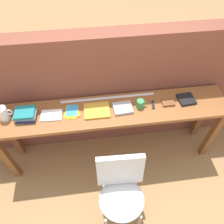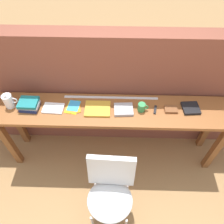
% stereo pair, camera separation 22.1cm
% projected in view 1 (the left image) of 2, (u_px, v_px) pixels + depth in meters
% --- Properties ---
extents(ground_plane, '(40.00, 40.00, 0.00)m').
position_uv_depth(ground_plane, '(115.00, 173.00, 2.74)').
color(ground_plane, '#9E7547').
extents(brick_wall_back, '(6.00, 0.20, 1.56)m').
position_uv_depth(brick_wall_back, '(108.00, 93.00, 2.55)').
color(brick_wall_back, brown).
rests_on(brick_wall_back, ground).
extents(sideboard, '(2.50, 0.44, 0.88)m').
position_uv_depth(sideboard, '(111.00, 118.00, 2.37)').
color(sideboard, brown).
rests_on(sideboard, ground).
extents(chair_white_moulded, '(0.46, 0.47, 0.89)m').
position_uv_depth(chair_white_moulded, '(121.00, 190.00, 2.08)').
color(chair_white_moulded, silver).
rests_on(chair_white_moulded, ground).
extents(pitcher_white, '(0.14, 0.10, 0.18)m').
position_uv_depth(pitcher_white, '(3.00, 113.00, 2.13)').
color(pitcher_white, white).
rests_on(pitcher_white, sideboard).
extents(book_stack_leftmost, '(0.22, 0.18, 0.09)m').
position_uv_depth(book_stack_leftmost, '(25.00, 115.00, 2.16)').
color(book_stack_leftmost, navy).
rests_on(book_stack_leftmost, sideboard).
extents(magazine_cycling, '(0.22, 0.15, 0.02)m').
position_uv_depth(magazine_cycling, '(51.00, 115.00, 2.20)').
color(magazine_cycling, white).
rests_on(magazine_cycling, sideboard).
extents(pamphlet_pile_colourful, '(0.17, 0.20, 0.01)m').
position_uv_depth(pamphlet_pile_colourful, '(72.00, 111.00, 2.24)').
color(pamphlet_pile_colourful, green).
rests_on(pamphlet_pile_colourful, sideboard).
extents(book_open_centre, '(0.26, 0.21, 0.02)m').
position_uv_depth(book_open_centre, '(97.00, 111.00, 2.24)').
color(book_open_centre, gold).
rests_on(book_open_centre, sideboard).
extents(book_grey_hardcover, '(0.20, 0.18, 0.03)m').
position_uv_depth(book_grey_hardcover, '(123.00, 108.00, 2.25)').
color(book_grey_hardcover, '#9E9EA3').
rests_on(book_grey_hardcover, sideboard).
extents(mug, '(0.11, 0.08, 0.09)m').
position_uv_depth(mug, '(140.00, 104.00, 2.25)').
color(mug, '#338C4C').
rests_on(mug, sideboard).
extents(multitool_folded, '(0.04, 0.11, 0.02)m').
position_uv_depth(multitool_folded, '(153.00, 105.00, 2.29)').
color(multitool_folded, black).
rests_on(multitool_folded, sideboard).
extents(leather_journal_brown, '(0.13, 0.10, 0.02)m').
position_uv_depth(leather_journal_brown, '(168.00, 102.00, 2.31)').
color(leather_journal_brown, brown).
rests_on(leather_journal_brown, sideboard).
extents(book_repair_rightmost, '(0.18, 0.18, 0.03)m').
position_uv_depth(book_repair_rightmost, '(186.00, 99.00, 2.33)').
color(book_repair_rightmost, black).
rests_on(book_repair_rightmost, sideboard).
extents(ruler_metal_back_edge, '(1.02, 0.03, 0.00)m').
position_uv_depth(ruler_metal_back_edge, '(108.00, 98.00, 2.36)').
color(ruler_metal_back_edge, silver).
rests_on(ruler_metal_back_edge, sideboard).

